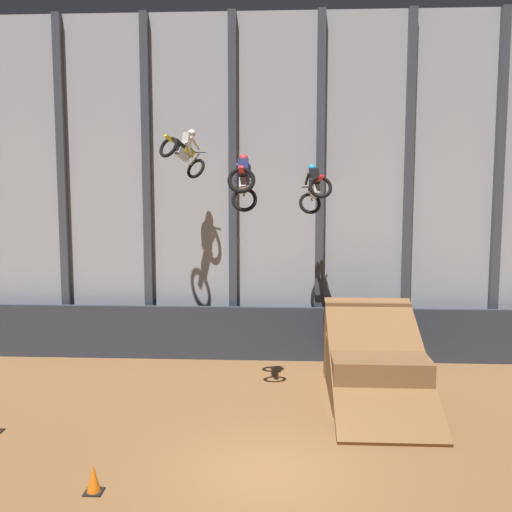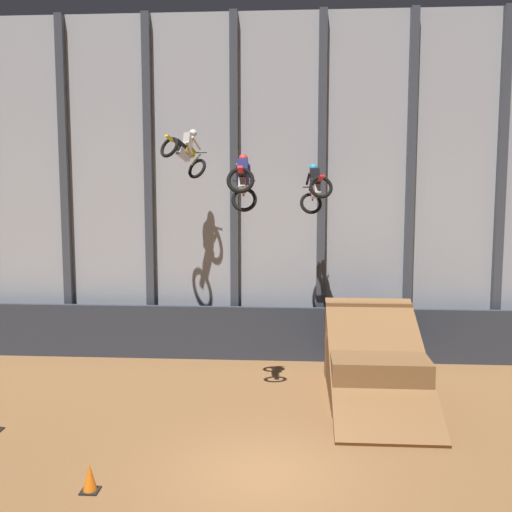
{
  "view_description": "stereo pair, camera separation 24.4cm",
  "coord_description": "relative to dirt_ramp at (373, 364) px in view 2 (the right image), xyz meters",
  "views": [
    {
      "loc": [
        0.43,
        -11.99,
        6.03
      ],
      "look_at": [
        -0.51,
        5.39,
        4.02
      ],
      "focal_mm": 42.0,
      "sensor_mm": 36.0,
      "label": 1
    },
    {
      "loc": [
        0.67,
        -11.98,
        6.03
      ],
      "look_at": [
        -0.51,
        5.39,
        4.02
      ],
      "focal_mm": 42.0,
      "sensor_mm": 36.0,
      "label": 2
    }
  ],
  "objects": [
    {
      "name": "ground_plane",
      "position": [
        -2.95,
        -5.27,
        -0.87
      ],
      "size": [
        60.0,
        60.0,
        0.0
      ],
      "primitive_type": "plane",
      "color": "brown"
    },
    {
      "name": "lower_barrier",
      "position": [
        -2.95,
        3.18,
        0.07
      ],
      "size": [
        31.36,
        0.2,
        1.88
      ],
      "color": "#2D333D",
      "rests_on": "ground_plane"
    },
    {
      "name": "traffic_cone_near_ramp",
      "position": [
        -6.35,
        -6.2,
        -0.59
      ],
      "size": [
        0.36,
        0.36,
        0.58
      ],
      "color": "black",
      "rests_on": "ground_plane"
    },
    {
      "name": "rider_bike_left_air",
      "position": [
        -5.92,
        2.31,
        6.3
      ],
      "size": [
        1.55,
        1.8,
        1.67
      ],
      "rotation": [
        -0.47,
        0.0,
        -0.6
      ],
      "color": "black"
    },
    {
      "name": "rider_bike_center_air",
      "position": [
        -3.76,
        -0.95,
        5.29
      ],
      "size": [
        0.75,
        1.68,
        1.65
      ],
      "rotation": [
        -0.38,
        0.0,
        0.01
      ],
      "color": "black"
    },
    {
      "name": "dirt_ramp",
      "position": [
        0.0,
        0.0,
        0.0
      ],
      "size": [
        2.69,
        5.58,
        2.6
      ],
      "color": "brown",
      "rests_on": "ground_plane"
    },
    {
      "name": "rider_bike_right_air",
      "position": [
        -1.7,
        1.79,
        5.11
      ],
      "size": [
        1.06,
        1.79,
        1.65
      ],
      "rotation": [
        -0.38,
        0.0,
        0.21
      ],
      "color": "black"
    },
    {
      "name": "arena_back_wall",
      "position": [
        -2.95,
        3.91,
        5.13
      ],
      "size": [
        32.0,
        0.4,
        12.01
      ],
      "color": "#A3A8B2",
      "rests_on": "ground_plane"
    }
  ]
}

